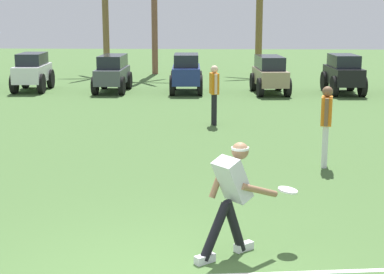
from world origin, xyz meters
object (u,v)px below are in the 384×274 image
at_px(parked_car_slot_b, 113,72).
at_px(parked_car_slot_e, 343,73).
at_px(teammate_near_sideline, 326,119).
at_px(parked_car_slot_a, 33,71).
at_px(frisbee_in_flight, 288,190).
at_px(parked_car_slot_c, 186,72).
at_px(frisbee_thrower, 232,193).
at_px(palm_tree_right_of_centre, 259,3).
at_px(palm_tree_far_left, 105,6).
at_px(teammate_midfield, 214,89).
at_px(parked_car_slot_d, 270,73).

distance_m(parked_car_slot_b, parked_car_slot_e, 8.39).
relative_size(teammate_near_sideline, parked_car_slot_a, 0.65).
relative_size(parked_car_slot_b, parked_car_slot_e, 1.01).
distance_m(frisbee_in_flight, parked_car_slot_e, 14.66).
bearing_deg(frisbee_in_flight, parked_car_slot_c, 98.09).
distance_m(frisbee_thrower, palm_tree_right_of_centre, 21.72).
relative_size(parked_car_slot_a, parked_car_slot_b, 1.00).
relative_size(parked_car_slot_e, palm_tree_far_left, 0.47).
bearing_deg(parked_car_slot_a, teammate_midfield, -43.26).
bearing_deg(frisbee_thrower, teammate_near_sideline, 66.05).
relative_size(teammate_midfield, palm_tree_right_of_centre, 0.28).
relative_size(parked_car_slot_c, parked_car_slot_e, 1.00).
bearing_deg(parked_car_slot_e, parked_car_slot_a, 178.61).
xyz_separation_m(frisbee_thrower, palm_tree_far_left, (-5.45, 21.15, 2.36)).
bearing_deg(palm_tree_far_left, parked_car_slot_a, -104.26).
distance_m(frisbee_in_flight, parked_car_slot_a, 16.44).
bearing_deg(parked_car_slot_a, parked_car_slot_e, -1.39).
distance_m(frisbee_in_flight, parked_car_slot_b, 15.12).
relative_size(frisbee_in_flight, teammate_near_sideline, 0.18).
height_order(parked_car_slot_d, palm_tree_far_left, palm_tree_far_left).
bearing_deg(parked_car_slot_b, parked_car_slot_a, 177.48).
xyz_separation_m(parked_car_slot_c, palm_tree_right_of_centre, (3.08, 6.92, 2.54)).
relative_size(frisbee_in_flight, parked_car_slot_e, 0.12).
xyz_separation_m(frisbee_thrower, palm_tree_right_of_centre, (1.77, 21.50, 2.49)).
bearing_deg(parked_car_slot_e, frisbee_thrower, -106.67).
bearing_deg(teammate_midfield, palm_tree_far_left, 112.17).
xyz_separation_m(frisbee_in_flight, parked_car_slot_e, (3.64, 14.21, 0.00)).
bearing_deg(teammate_midfield, parked_car_slot_c, 99.67).
distance_m(teammate_midfield, parked_car_slot_c, 6.26).
relative_size(frisbee_thrower, parked_car_slot_d, 0.57).
height_order(teammate_near_sideline, parked_car_slot_a, teammate_near_sideline).
xyz_separation_m(parked_car_slot_b, parked_car_slot_d, (5.75, -0.22, 0.00)).
xyz_separation_m(parked_car_slot_b, parked_car_slot_c, (2.73, -0.10, 0.02)).
bearing_deg(parked_car_slot_e, parked_car_slot_b, 179.02).
xyz_separation_m(teammate_near_sideline, parked_car_slot_c, (-3.20, 10.32, -0.20)).
height_order(parked_car_slot_a, palm_tree_far_left, palm_tree_far_left).
height_order(parked_car_slot_c, palm_tree_right_of_centre, palm_tree_right_of_centre).
relative_size(parked_car_slot_a, parked_car_slot_c, 1.01).
bearing_deg(parked_car_slot_a, parked_car_slot_d, -2.29).
bearing_deg(frisbee_thrower, palm_tree_far_left, 104.45).
bearing_deg(parked_car_slot_b, frisbee_in_flight, -71.67).
xyz_separation_m(parked_car_slot_e, palm_tree_far_left, (-9.80, 6.62, 2.41)).
bearing_deg(parked_car_slot_b, palm_tree_right_of_centre, 49.61).
bearing_deg(frisbee_in_flight, palm_tree_right_of_centre, 87.15).
xyz_separation_m(parked_car_slot_d, palm_tree_right_of_centre, (0.06, 7.04, 2.56)).
bearing_deg(frisbee_thrower, parked_car_slot_d, 83.25).
xyz_separation_m(frisbee_thrower, frisbee_in_flight, (0.72, 0.33, -0.06)).
bearing_deg(parked_car_slot_d, teammate_midfield, -108.05).
xyz_separation_m(teammate_midfield, palm_tree_right_of_centre, (2.03, 13.09, 2.34)).
xyz_separation_m(teammate_near_sideline, parked_car_slot_d, (-0.18, 10.20, -0.22)).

